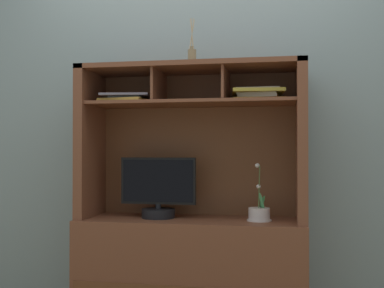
{
  "coord_description": "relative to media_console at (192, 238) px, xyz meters",
  "views": [
    {
      "loc": [
        0.56,
        -3.05,
        1.03
      ],
      "look_at": [
        0.0,
        0.0,
        1.07
      ],
      "focal_mm": 46.06,
      "sensor_mm": 36.0,
      "label": 1
    }
  ],
  "objects": [
    {
      "name": "back_wall",
      "position": [
        0.0,
        0.28,
        0.93
      ],
      "size": [
        6.0,
        0.02,
        2.8
      ],
      "primitive_type": "cube",
      "color": "gray",
      "rests_on": "ground"
    },
    {
      "name": "media_console",
      "position": [
        0.0,
        0.0,
        0.0
      ],
      "size": [
        1.41,
        0.55,
        1.56
      ],
      "color": "brown",
      "rests_on": "ground"
    },
    {
      "name": "tv_monitor",
      "position": [
        -0.21,
        -0.02,
        0.29
      ],
      "size": [
        0.48,
        0.21,
        0.38
      ],
      "color": "black",
      "rests_on": "media_console"
    },
    {
      "name": "potted_orchid",
      "position": [
        0.42,
        -0.04,
        0.17
      ],
      "size": [
        0.15,
        0.15,
        0.35
      ],
      "color": "beige",
      "rests_on": "media_console"
    },
    {
      "name": "magazine_stack_left",
      "position": [
        0.42,
        -0.01,
        0.9
      ],
      "size": [
        0.34,
        0.32,
        0.08
      ],
      "color": "gold",
      "rests_on": "media_console"
    },
    {
      "name": "magazine_stack_centre",
      "position": [
        -0.42,
        -0.04,
        0.89
      ],
      "size": [
        0.34,
        0.33,
        0.05
      ],
      "color": "gold",
      "rests_on": "media_console"
    },
    {
      "name": "diffuser_bottle",
      "position": [
        0.0,
        -0.01,
        1.15
      ],
      "size": [
        0.05,
        0.05,
        0.3
      ],
      "color": "#85724F",
      "rests_on": "media_console"
    }
  ]
}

